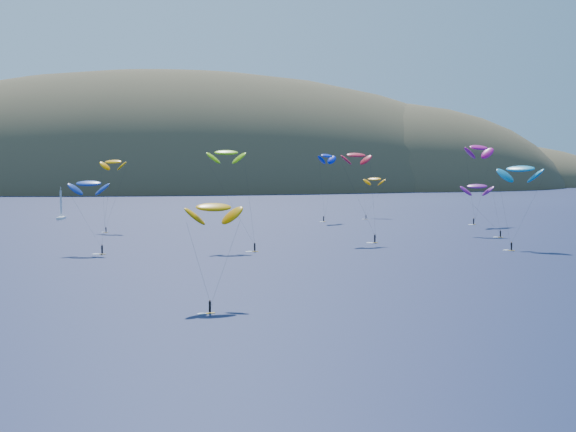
{
  "coord_description": "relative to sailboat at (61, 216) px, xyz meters",
  "views": [
    {
      "loc": [
        -35.68,
        -80.95,
        19.93
      ],
      "look_at": [
        0.79,
        80.0,
        9.0
      ],
      "focal_mm": 50.0,
      "sensor_mm": 36.0,
      "label": 1
    }
  ],
  "objects": [
    {
      "name": "ground",
      "position": [
        51.62,
        -214.04,
        -0.95
      ],
      "size": [
        2800.0,
        2800.0,
        0.0
      ],
      "primitive_type": "plane",
      "color": "black",
      "rests_on": "ground"
    },
    {
      "name": "island",
      "position": [
        91.02,
        348.32,
        -11.69
      ],
      "size": [
        730.0,
        300.0,
        210.0
      ],
      "color": "#3D3526",
      "rests_on": "ground"
    },
    {
      "name": "sailboat",
      "position": [
        0.0,
        0.0,
        0.0
      ],
      "size": [
        9.44,
        8.13,
        11.57
      ],
      "rotation": [
        0.0,
        0.0,
        -0.12
      ],
      "color": "white",
      "rests_on": "ground"
    },
    {
      "name": "kitesurfer_1",
      "position": [
        17.95,
        -52.77,
        19.31
      ],
      "size": [
        9.07,
        11.6,
        22.61
      ],
      "rotation": [
        0.0,
        0.0,
        -0.56
      ],
      "color": "yellow",
      "rests_on": "ground"
    },
    {
      "name": "kitesurfer_2",
      "position": [
        30.74,
        -181.74,
        12.68
      ],
      "size": [
        8.72,
        11.42,
        15.92
      ],
      "rotation": [
        0.0,
        0.0,
        0.2
      ],
      "color": "yellow",
      "rests_on": "ground"
    },
    {
      "name": "kitesurfer_3",
      "position": [
        43.44,
        -108.01,
        21.37
      ],
      "size": [
        10.1,
        13.23,
        24.8
      ],
      "rotation": [
        0.0,
        0.0,
        -0.08
      ],
      "color": "yellow",
      "rests_on": "ground"
    },
    {
      "name": "kitesurfer_4",
      "position": [
        89.64,
        -29.87,
        21.4
      ],
      "size": [
        9.74,
        9.37,
        24.98
      ],
      "rotation": [
        0.0,
        0.0,
        0.73
      ],
      "color": "yellow",
      "rests_on": "ground"
    },
    {
      "name": "kitesurfer_5",
      "position": [
        111.72,
        -121.69,
        17.59
      ],
      "size": [
        12.13,
        14.19,
        21.57
      ],
      "rotation": [
        0.0,
        0.0,
        -0.87
      ],
      "color": "yellow",
      "rests_on": "ground"
    },
    {
      "name": "kitesurfer_6",
      "position": [
        116.18,
        -90.01,
        12.51
      ],
      "size": [
        9.51,
        13.48,
        15.9
      ],
      "rotation": [
        0.0,
        0.0,
        -0.47
      ],
      "color": "yellow",
      "rests_on": "ground"
    },
    {
      "name": "kitesurfer_8",
      "position": [
        134.62,
        -53.13,
        23.98
      ],
      "size": [
        13.19,
        9.62,
        28.31
      ],
      "rotation": [
        0.0,
        0.0,
        0.38
      ],
      "color": "yellow",
      "rests_on": "ground"
    },
    {
      "name": "kitesurfer_9",
      "position": [
        77.86,
        -100.13,
        20.9
      ],
      "size": [
        8.56,
        8.29,
        24.2
      ],
      "rotation": [
        0.0,
        0.0,
        0.16
      ],
      "color": "yellow",
      "rests_on": "ground"
    },
    {
      "name": "kitesurfer_10",
      "position": [
        12.02,
        -110.14,
        14.38
      ],
      "size": [
        9.4,
        9.51,
        17.81
      ],
      "rotation": [
        0.0,
        0.0,
        -0.21
      ],
      "color": "yellow",
      "rests_on": "ground"
    },
    {
      "name": "kitesurfer_11",
      "position": [
        112.26,
        -14.09,
        13.07
      ],
      "size": [
        11.74,
        15.28,
        16.24
      ],
      "rotation": [
        0.0,
        0.0,
        -0.59
      ],
      "color": "yellow",
      "rests_on": "ground"
    }
  ]
}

